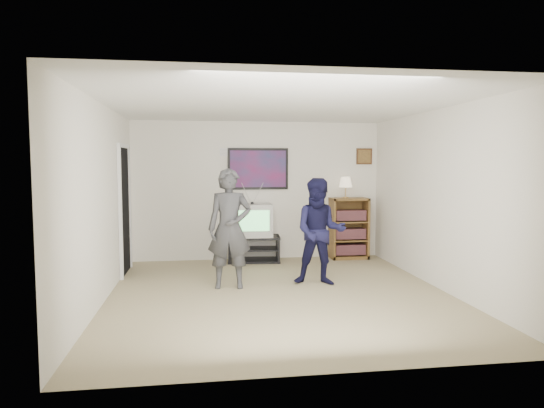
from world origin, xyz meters
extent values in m
cube|color=#76664B|center=(0.00, 0.00, 0.00)|extent=(4.50, 5.00, 0.01)
cube|color=white|center=(0.00, 0.00, 2.50)|extent=(4.50, 5.00, 0.01)
cube|color=silver|center=(0.00, 2.50, 1.25)|extent=(4.50, 0.01, 2.50)
cube|color=silver|center=(-2.25, 0.00, 1.25)|extent=(0.01, 5.00, 2.50)
cube|color=silver|center=(2.25, 0.00, 1.25)|extent=(0.01, 5.00, 2.50)
cube|color=black|center=(-0.11, 2.23, 0.44)|extent=(0.96, 0.58, 0.04)
cube|color=black|center=(-0.11, 2.23, 0.02)|extent=(0.96, 0.58, 0.04)
cube|color=black|center=(-0.53, 2.23, 0.23)|extent=(0.08, 0.49, 0.46)
cube|color=black|center=(0.32, 2.23, 0.23)|extent=(0.08, 0.49, 0.46)
imported|color=#37383A|center=(-0.64, 0.46, 0.84)|extent=(0.64, 0.45, 1.67)
imported|color=black|center=(0.66, 0.45, 0.77)|extent=(0.86, 0.74, 1.54)
cube|color=white|center=(-0.69, 0.68, 1.23)|extent=(0.03, 0.12, 0.03)
cube|color=white|center=(0.64, 0.70, 0.98)|extent=(0.07, 0.13, 0.04)
cube|color=black|center=(0.00, 2.48, 1.65)|extent=(1.10, 0.03, 0.75)
cube|color=white|center=(-0.55, 2.48, 1.95)|extent=(0.28, 0.02, 0.14)
cube|color=#381F12|center=(2.00, 2.48, 1.88)|extent=(0.30, 0.03, 0.30)
cube|color=black|center=(-2.23, 1.60, 1.00)|extent=(0.03, 0.85, 2.00)
camera|label=1|loc=(-1.01, -6.27, 1.73)|focal=32.00mm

